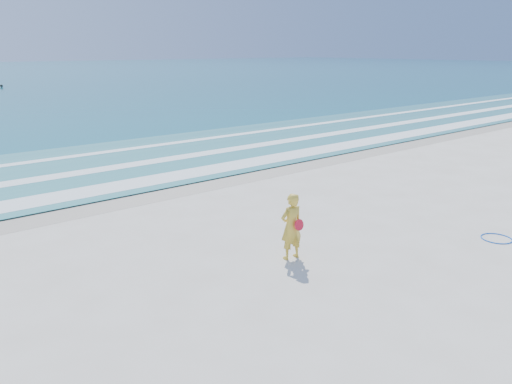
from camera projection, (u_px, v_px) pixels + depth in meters
ground at (364, 275)px, 11.07m from camera, size 400.00×400.00×0.00m
wet_sand at (163, 190)px, 17.74m from camera, size 400.00×2.40×0.00m
shallow at (105, 164)px, 21.44m from camera, size 400.00×10.00×0.01m
foam_near at (146, 181)px, 18.69m from camera, size 400.00×1.40×0.01m
foam_mid at (113, 167)px, 20.85m from camera, size 400.00×0.90×0.01m
foam_far at (83, 155)px, 23.29m from camera, size 400.00×0.60×0.01m
hoop at (496, 238)px, 13.17m from camera, size 0.87×0.87×0.03m
buoy at (1, 86)px, 64.02m from camera, size 0.35×0.35×0.35m
woman at (291, 226)px, 11.74m from camera, size 0.63×0.44×1.62m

